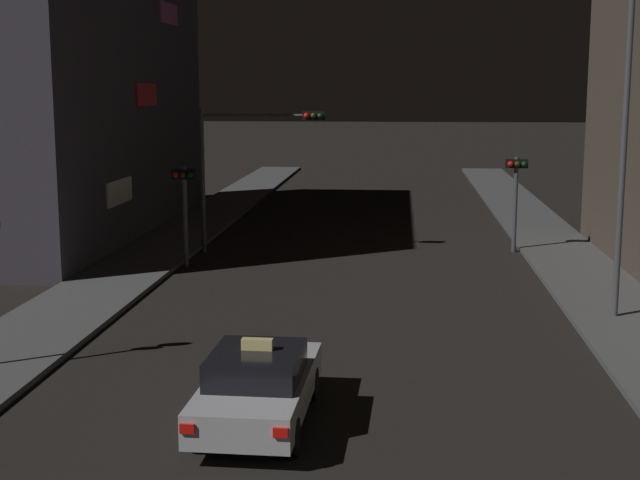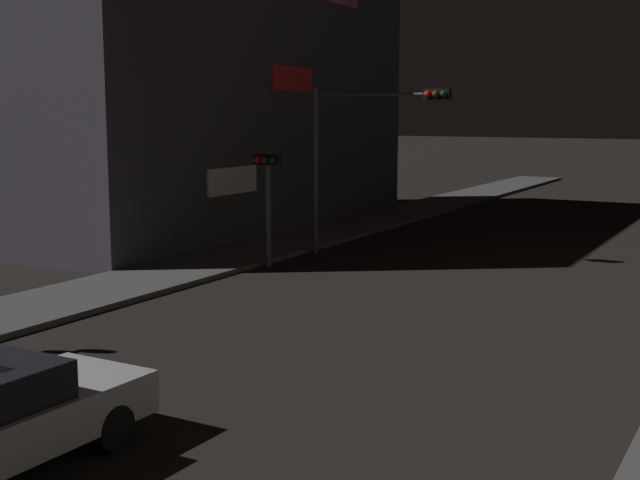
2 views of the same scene
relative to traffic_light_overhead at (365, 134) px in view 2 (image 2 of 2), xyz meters
name	(u,v)px [view 2 (image 2 of 2)]	position (x,y,z in m)	size (l,w,h in m)	color
sidewalk_left	(337,230)	(-3.44, 4.76, -3.78)	(2.88, 59.66, 0.14)	#4C4C4C
building_facade_left	(219,67)	(-8.11, 3.80, 2.41)	(6.54, 19.78, 12.52)	#3D3842
traffic_light_overhead	(365,134)	(0.00, 0.00, 0.00)	(4.58, 0.42, 5.30)	#47474C
traffic_light_left_kerb	(267,183)	(-1.75, -2.85, -1.38)	(0.80, 0.42, 3.42)	#47474C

